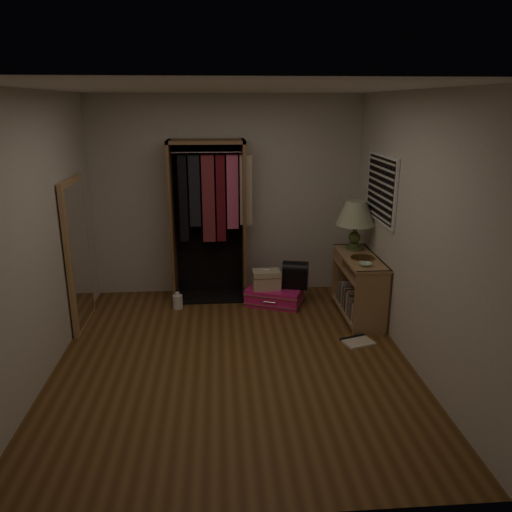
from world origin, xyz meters
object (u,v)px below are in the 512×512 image
at_px(open_wardrobe, 211,207).
at_px(train_case, 266,279).
at_px(pink_suitcase, 275,295).
at_px(console_bookshelf, 358,284).
at_px(floor_mirror, 78,254).
at_px(black_bag, 295,274).
at_px(white_jug, 178,301).
at_px(table_lamp, 356,214).

xyz_separation_m(open_wardrobe, train_case, (0.68, -0.32, -0.88)).
xyz_separation_m(pink_suitcase, train_case, (-0.11, -0.02, 0.23)).
bearing_deg(pink_suitcase, console_bookshelf, -2.86).
bearing_deg(floor_mirror, console_bookshelf, 0.56).
xyz_separation_m(train_case, black_bag, (0.38, 0.02, 0.06)).
height_order(open_wardrobe, black_bag, open_wardrobe).
distance_m(floor_mirror, black_bag, 2.63).
xyz_separation_m(console_bookshelf, open_wardrobe, (-1.75, 0.73, 0.82)).
relative_size(floor_mirror, train_case, 4.69).
relative_size(console_bookshelf, white_jug, 5.20).
bearing_deg(floor_mirror, train_case, 11.52).
xyz_separation_m(console_bookshelf, black_bag, (-0.69, 0.43, -0.00)).
bearing_deg(train_case, white_jug, -179.07).
height_order(open_wardrobe, pink_suitcase, open_wardrobe).
xyz_separation_m(pink_suitcase, table_lamp, (0.96, -0.15, 1.08)).
bearing_deg(pink_suitcase, black_bag, 21.74).
height_order(open_wardrobe, white_jug, open_wardrobe).
relative_size(train_case, table_lamp, 0.58).
bearing_deg(table_lamp, white_jug, 178.10).
distance_m(open_wardrobe, white_jug, 1.27).
height_order(console_bookshelf, white_jug, console_bookshelf).
relative_size(open_wardrobe, train_case, 5.66).
xyz_separation_m(black_bag, table_lamp, (0.70, -0.15, 0.80)).
relative_size(console_bookshelf, train_case, 3.09).
height_order(console_bookshelf, pink_suitcase, console_bookshelf).
distance_m(open_wardrobe, pink_suitcase, 1.39).
height_order(console_bookshelf, table_lamp, table_lamp).
distance_m(train_case, table_lamp, 1.38).
relative_size(console_bookshelf, pink_suitcase, 1.34).
xyz_separation_m(open_wardrobe, pink_suitcase, (0.79, -0.30, -1.11)).
bearing_deg(open_wardrobe, train_case, -25.46).
relative_size(console_bookshelf, black_bag, 3.12).
distance_m(console_bookshelf, pink_suitcase, 1.09).
xyz_separation_m(pink_suitcase, white_jug, (-1.24, -0.08, -0.02)).
bearing_deg(pink_suitcase, floor_mirror, -147.10).
distance_m(floor_mirror, white_jug, 1.35).
relative_size(open_wardrobe, pink_suitcase, 2.46).
height_order(black_bag, white_jug, black_bag).
bearing_deg(table_lamp, train_case, 172.96).
distance_m(pink_suitcase, white_jug, 1.24).
xyz_separation_m(open_wardrobe, floor_mirror, (-1.49, -0.77, -0.36)).
bearing_deg(train_case, open_wardrobe, 152.44).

